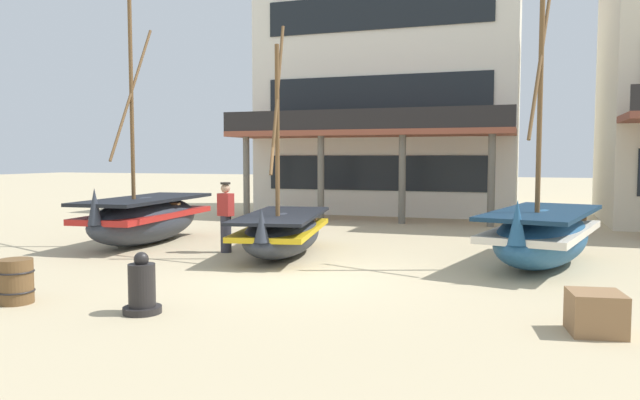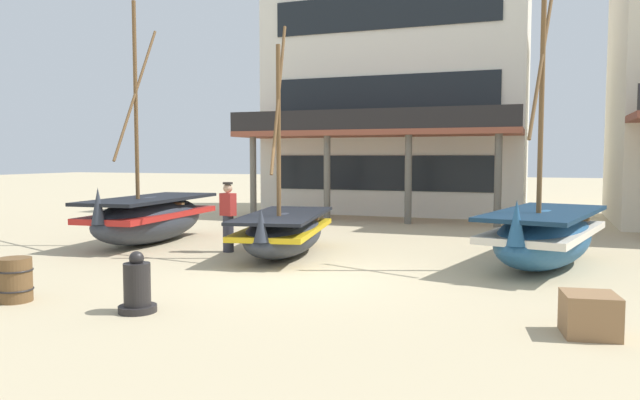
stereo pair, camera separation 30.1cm
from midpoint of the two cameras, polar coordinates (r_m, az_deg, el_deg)
name	(u,v)px [view 2 (the right image)]	position (r m, az deg, el deg)	size (l,w,h in m)	color
ground_plane	(302,276)	(11.70, -0.97, -7.19)	(120.00, 120.00, 0.00)	tan
fishing_boat_near_left	(284,232)	(14.08, -2.80, -3.01)	(2.38, 4.46, 5.30)	#2D333D
fishing_boat_centre_large	(544,235)	(13.45, 21.07, -3.14)	(2.68, 4.77, 6.06)	#23517A
fishing_boat_far_right	(150,217)	(16.61, -15.29, -1.59)	(2.07, 4.76, 6.20)	#2D333D
fisherman_by_hull	(228,218)	(14.61, -8.11, -1.66)	(0.41, 0.31, 1.68)	#33333D
capstan_winch	(137,288)	(9.33, -16.03, -8.01)	(0.56, 0.56, 0.91)	black
wooden_barrel	(15,280)	(10.69, -26.19, -6.79)	(0.56, 0.56, 0.70)	brown
cargo_crate	(590,315)	(8.64, 25.09, -9.80)	(0.66, 0.66, 0.55)	olive
harbor_building_main	(398,99)	(25.81, 7.74, 9.42)	(10.71, 7.94, 9.40)	silver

